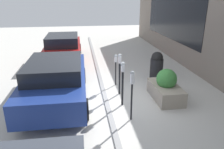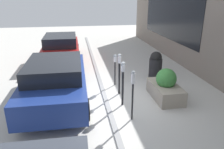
{
  "view_description": "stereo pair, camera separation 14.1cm",
  "coord_description": "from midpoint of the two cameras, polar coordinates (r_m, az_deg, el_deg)",
  "views": [
    {
      "loc": [
        -6.88,
        0.88,
        3.48
      ],
      "look_at": [
        0.0,
        -0.14,
        0.95
      ],
      "focal_mm": 35.0,
      "sensor_mm": 36.0,
      "label": 1
    },
    {
      "loc": [
        -6.86,
        1.02,
        3.48
      ],
      "look_at": [
        0.0,
        -0.14,
        0.95
      ],
      "focal_mm": 35.0,
      "sensor_mm": 36.0,
      "label": 2
    }
  ],
  "objects": [
    {
      "name": "curb_strip",
      "position": [
        7.74,
        -1.07,
        -6.59
      ],
      "size": [
        24.5,
        0.16,
        0.04
      ],
      "color": "gray",
      "rests_on": "ground_plane"
    },
    {
      "name": "parking_meter_fourth",
      "position": [
        8.71,
        1.44,
        3.19
      ],
      "size": [
        0.17,
        0.14,
        1.29
      ],
      "color": "black",
      "rests_on": "ground_plane"
    },
    {
      "name": "parking_meter_middle",
      "position": [
        7.85,
        2.53,
        1.87
      ],
      "size": [
        0.17,
        0.14,
        1.55
      ],
      "color": "black",
      "rests_on": "ground_plane"
    },
    {
      "name": "parking_meter_second",
      "position": [
        7.03,
        3.38,
        -0.4
      ],
      "size": [
        0.18,
        0.16,
        1.51
      ],
      "color": "black",
      "rests_on": "ground_plane"
    },
    {
      "name": "parked_car_rear",
      "position": [
        12.49,
        -12.32,
        6.97
      ],
      "size": [
        4.54,
        1.96,
        1.47
      ],
      "rotation": [
        0.0,
        0.0,
        0.01
      ],
      "color": "maroon",
      "rests_on": "ground_plane"
    },
    {
      "name": "parked_car_middle",
      "position": [
        7.63,
        -13.86,
        -1.22
      ],
      "size": [
        4.67,
        2.02,
        1.5
      ],
      "rotation": [
        0.0,
        0.0,
        -0.01
      ],
      "color": "navy",
      "rests_on": "ground_plane"
    },
    {
      "name": "parking_meter_nearest",
      "position": [
        6.17,
        5.91,
        -2.96
      ],
      "size": [
        0.14,
        0.12,
        1.53
      ],
      "color": "black",
      "rests_on": "ground_plane"
    },
    {
      "name": "planter_box",
      "position": [
        7.93,
        14.37,
        -3.34
      ],
      "size": [
        1.61,
        0.86,
        1.11
      ],
      "color": "gray",
      "rests_on": "ground_plane"
    },
    {
      "name": "trash_bin",
      "position": [
        9.61,
        11.98,
        2.22
      ],
      "size": [
        0.55,
        0.55,
        1.24
      ],
      "color": "black",
      "rests_on": "ground_plane"
    },
    {
      "name": "ground_plane",
      "position": [
        7.76,
        -0.48,
        -6.68
      ],
      "size": [
        40.0,
        40.0,
        0.0
      ],
      "primitive_type": "plane",
      "color": "beige"
    }
  ]
}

